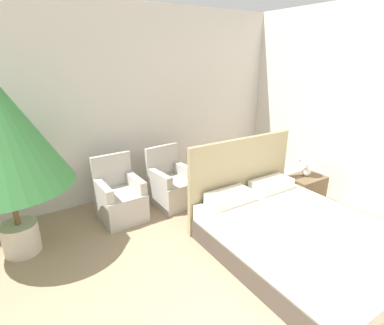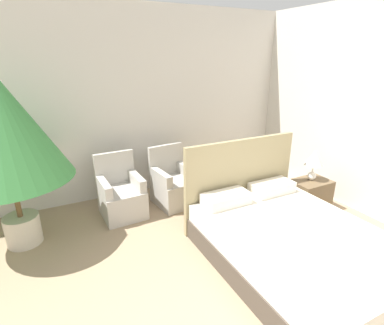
{
  "view_description": "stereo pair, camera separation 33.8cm",
  "coord_description": "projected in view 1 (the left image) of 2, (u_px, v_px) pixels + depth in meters",
  "views": [
    {
      "loc": [
        -1.68,
        -0.55,
        2.18
      ],
      "look_at": [
        0.35,
        2.7,
        0.79
      ],
      "focal_mm": 28.0,
      "sensor_mm": 36.0,
      "label": 1
    },
    {
      "loc": [
        -1.39,
        -0.72,
        2.18
      ],
      "look_at": [
        0.35,
        2.7,
        0.79
      ],
      "focal_mm": 28.0,
      "sensor_mm": 36.0,
      "label": 2
    }
  ],
  "objects": [
    {
      "name": "wall_back",
      "position": [
        133.0,
        105.0,
        4.6
      ],
      "size": [
        10.0,
        0.06,
        2.9
      ],
      "color": "silver",
      "rests_on": "ground_plane"
    },
    {
      "name": "armchair_near_window_left",
      "position": [
        120.0,
        200.0,
        4.16
      ],
      "size": [
        0.59,
        0.63,
        0.88
      ],
      "rotation": [
        0.0,
        0.0,
        0.04
      ],
      "color": "#B7B2A8",
      "rests_on": "ground_plane"
    },
    {
      "name": "nightstand",
      "position": [
        305.0,
        190.0,
        4.57
      ],
      "size": [
        0.55,
        0.39,
        0.45
      ],
      "color": "brown",
      "rests_on": "ground_plane"
    },
    {
      "name": "table_lamp",
      "position": [
        309.0,
        156.0,
        4.42
      ],
      "size": [
        0.25,
        0.25,
        0.46
      ],
      "color": "white",
      "rests_on": "nightstand"
    },
    {
      "name": "wall_side",
      "position": [
        381.0,
        112.0,
        4.02
      ],
      "size": [
        0.06,
        10.0,
        2.9
      ],
      "color": "silver",
      "rests_on": "ground_plane"
    },
    {
      "name": "armchair_near_window_right",
      "position": [
        172.0,
        187.0,
        4.57
      ],
      "size": [
        0.63,
        0.67,
        0.88
      ],
      "rotation": [
        0.0,
        0.0,
        0.11
      ],
      "color": "#B7B2A8",
      "rests_on": "ground_plane"
    },
    {
      "name": "bed",
      "position": [
        297.0,
        237.0,
        3.35
      ],
      "size": [
        1.63,
        2.17,
        1.17
      ],
      "color": "#4C4238",
      "rests_on": "ground_plane"
    }
  ]
}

